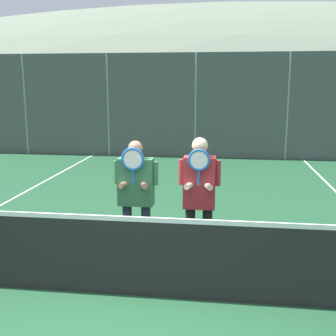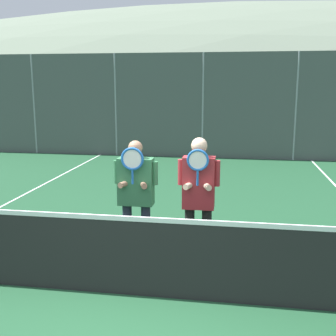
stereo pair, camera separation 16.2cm
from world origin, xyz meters
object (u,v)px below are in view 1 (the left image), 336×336
Objects in this scene: player_leftmost at (136,191)px; car_far_left at (71,121)px; car_left_of_center at (201,123)px; player_center_left at (199,194)px.

car_far_left reaches higher than player_leftmost.
player_center_left is at bearing -86.89° from car_left_of_center.
car_far_left is at bearing 175.15° from car_left_of_center.
player_center_left is (0.87, -0.15, 0.03)m from player_leftmost.
car_left_of_center is at bearing -4.85° from car_far_left.
car_left_of_center is at bearing 88.58° from player_leftmost.
car_left_of_center reaches higher than player_leftmost.
car_left_of_center is at bearing 93.11° from player_center_left.
player_leftmost is 0.89m from player_center_left.
car_left_of_center reaches higher than car_far_left.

